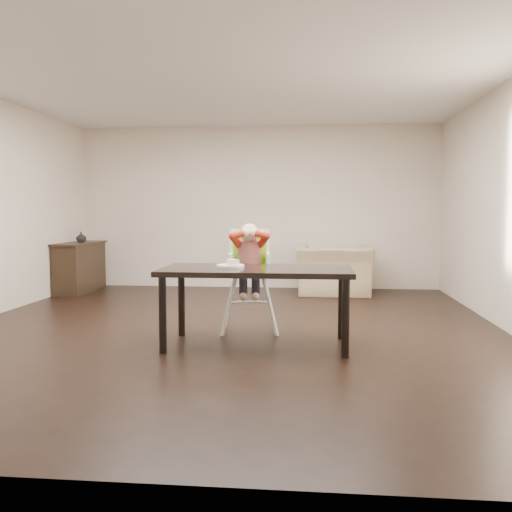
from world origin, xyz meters
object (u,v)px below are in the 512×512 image
Objects in this scene: dining_table at (257,276)px; high_chair at (250,255)px; armchair at (335,262)px; sideboard at (80,267)px.

dining_table is 0.76m from high_chair.
high_chair reaches higher than armchair.
dining_table is 3.59m from armchair.
armchair is at bearing 1.55° from sideboard.
high_chair reaches higher than sideboard.
high_chair is at bearing 101.76° from dining_table.
armchair is at bearing 63.70° from high_chair.
armchair reaches higher than sideboard.
sideboard is (-4.04, -0.11, -0.11)m from armchair.
dining_table is 1.56× the size of armchair.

